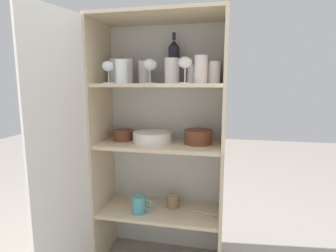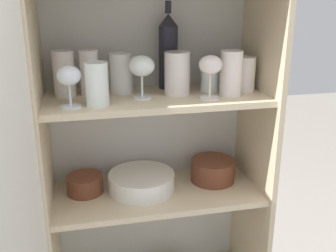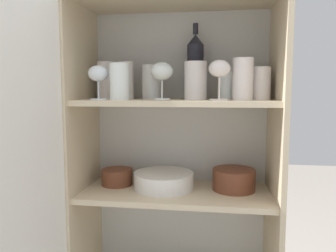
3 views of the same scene
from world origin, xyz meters
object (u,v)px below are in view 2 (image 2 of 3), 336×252
Objects in this scene: plate_stack_white at (142,182)px; serving_bowl_small at (85,183)px; wine_bottle at (168,51)px; mixing_bowl_large at (213,169)px.

serving_bowl_small is at bearing 173.25° from plate_stack_white.
wine_bottle is 0.46m from plate_stack_white.
mixing_bowl_large is 1.29× the size of serving_bowl_small.
plate_stack_white is at bearing -145.75° from wine_bottle.
wine_bottle reaches higher than mixing_bowl_large.
plate_stack_white is (-0.11, -0.08, -0.44)m from wine_bottle.
mixing_bowl_large is (0.16, -0.06, -0.43)m from wine_bottle.
mixing_bowl_large is at bearing -0.75° from serving_bowl_small.
wine_bottle is 1.26× the size of plate_stack_white.
wine_bottle is 1.80× the size of mixing_bowl_large.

